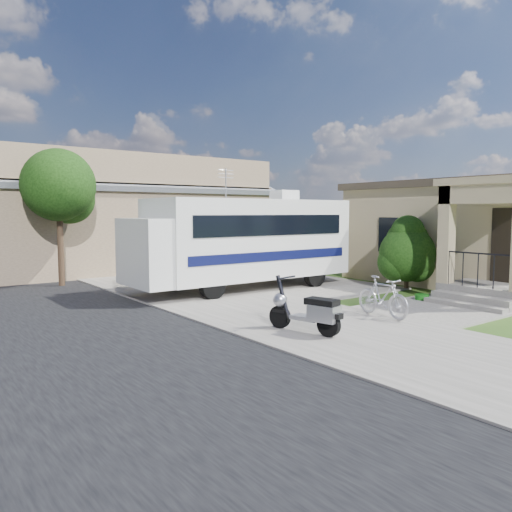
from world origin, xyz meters
TOP-DOWN VIEW (x-y plane):
  - ground at (0.00, 0.00)m, footprint 120.00×120.00m
  - sidewalk_slab at (-1.00, 10.00)m, footprint 4.00×80.00m
  - driveway_slab at (1.50, 4.50)m, footprint 7.00×6.00m
  - walk_slab at (3.00, -1.00)m, footprint 4.00×3.00m
  - house at (8.88, 1.43)m, footprint 9.47×7.80m
  - warehouse at (0.00, 13.97)m, footprint 12.50×8.40m
  - street_tree_a at (-3.70, 9.05)m, footprint 2.44×2.40m
  - street_tree_b at (-3.70, 19.05)m, footprint 2.44×2.40m
  - motorhome at (0.61, 4.64)m, footprint 7.37×2.46m
  - shrub at (4.90, 1.64)m, footprint 1.95×1.86m
  - scooter at (-1.80, -0.99)m, footprint 0.76×1.68m
  - bicycle at (0.64, -0.86)m, footprint 0.60×1.60m
  - garden_hose at (3.40, -0.01)m, footprint 0.38×0.38m

SIDE VIEW (x-z plane):
  - ground at x=0.00m, z-range 0.00..0.00m
  - driveway_slab at x=1.50m, z-range 0.00..0.05m
  - walk_slab at x=3.00m, z-range 0.00..0.05m
  - sidewalk_slab at x=-1.00m, z-range 0.00..0.06m
  - garden_hose at x=3.40m, z-range 0.00..0.17m
  - bicycle at x=0.64m, z-range 0.00..0.94m
  - scooter at x=-1.80m, z-range -0.06..1.05m
  - shrub at x=4.90m, z-range 0.03..2.42m
  - motorhome at x=0.61m, z-range -0.27..3.50m
  - house at x=8.88m, z-range 0.00..3.55m
  - warehouse at x=0.00m, z-range -0.53..4.51m
  - street_tree_a at x=-3.70m, z-range 0.96..5.54m
  - street_tree_b at x=-3.70m, z-range 1.03..5.76m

